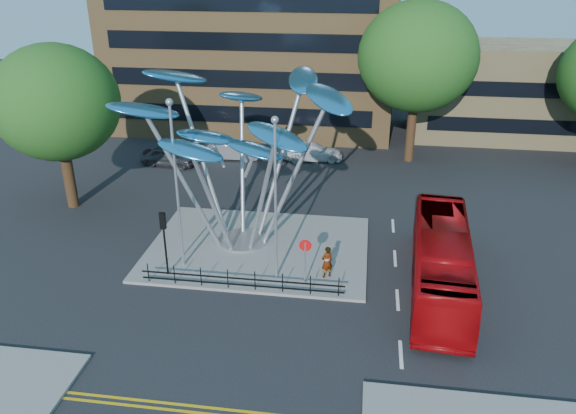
% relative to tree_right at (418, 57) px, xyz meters
% --- Properties ---
extents(ground, '(120.00, 120.00, 0.00)m').
position_rel_tree_right_xyz_m(ground, '(-8.00, -22.00, -8.04)').
color(ground, black).
rests_on(ground, ground).
extents(traffic_island, '(12.00, 9.00, 0.15)m').
position_rel_tree_right_xyz_m(traffic_island, '(-9.00, -16.00, -7.96)').
color(traffic_island, slate).
rests_on(traffic_island, ground).
extents(double_yellow_near, '(40.00, 0.12, 0.01)m').
position_rel_tree_right_xyz_m(double_yellow_near, '(-8.00, -28.00, -8.03)').
color(double_yellow_near, gold).
rests_on(double_yellow_near, ground).
extents(low_building_near, '(15.00, 8.00, 8.00)m').
position_rel_tree_right_xyz_m(low_building_near, '(8.00, 8.00, -4.04)').
color(low_building_near, tan).
rests_on(low_building_near, ground).
extents(tree_right, '(8.80, 8.80, 12.11)m').
position_rel_tree_right_xyz_m(tree_right, '(0.00, 0.00, 0.00)').
color(tree_right, black).
rests_on(tree_right, ground).
extents(tree_left, '(7.60, 7.60, 10.32)m').
position_rel_tree_right_xyz_m(tree_left, '(-22.00, -12.00, -1.24)').
color(tree_left, black).
rests_on(tree_left, ground).
extents(leaf_sculpture, '(12.72, 9.54, 9.51)m').
position_rel_tree_right_xyz_m(leaf_sculpture, '(-10.07, -15.32, -1.16)').
color(leaf_sculpture, '#9EA0A5').
rests_on(leaf_sculpture, traffic_island).
extents(street_lamp_left, '(0.36, 0.36, 8.80)m').
position_rel_tree_right_xyz_m(street_lamp_left, '(-12.50, -18.50, -2.68)').
color(street_lamp_left, '#9EA0A5').
rests_on(street_lamp_left, traffic_island).
extents(street_lamp_right, '(0.36, 0.36, 8.30)m').
position_rel_tree_right_xyz_m(street_lamp_right, '(-7.50, -19.00, -2.94)').
color(street_lamp_right, '#9EA0A5').
rests_on(street_lamp_right, traffic_island).
extents(traffic_light_island, '(0.28, 0.18, 3.42)m').
position_rel_tree_right_xyz_m(traffic_light_island, '(-13.00, -19.50, -5.42)').
color(traffic_light_island, black).
rests_on(traffic_light_island, traffic_island).
extents(no_entry_sign_island, '(0.60, 0.10, 2.45)m').
position_rel_tree_right_xyz_m(no_entry_sign_island, '(-6.00, -19.48, -6.22)').
color(no_entry_sign_island, '#9EA0A5').
rests_on(no_entry_sign_island, traffic_island).
extents(pedestrian_railing_front, '(10.00, 0.06, 1.00)m').
position_rel_tree_right_xyz_m(pedestrian_railing_front, '(-9.00, -20.30, -7.48)').
color(pedestrian_railing_front, black).
rests_on(pedestrian_railing_front, traffic_island).
extents(red_bus, '(3.36, 11.13, 3.06)m').
position_rel_tree_right_xyz_m(red_bus, '(0.50, -18.67, -6.51)').
color(red_bus, '#A4070B').
rests_on(red_bus, ground).
extents(pedestrian, '(0.74, 0.67, 1.69)m').
position_rel_tree_right_xyz_m(pedestrian, '(-5.00, -18.63, -7.04)').
color(pedestrian, gray).
rests_on(pedestrian, traffic_island).
extents(parked_car_left, '(4.43, 2.13, 1.46)m').
position_rel_tree_right_xyz_m(parked_car_left, '(-18.34, -3.78, -7.31)').
color(parked_car_left, '#393A40').
rests_on(parked_car_left, ground).
extents(parked_car_mid, '(4.30, 1.73, 1.39)m').
position_rel_tree_right_xyz_m(parked_car_mid, '(-13.84, -1.70, -7.34)').
color(parked_car_mid, '#A0A1A8').
rests_on(parked_car_mid, ground).
extents(parked_car_right, '(4.92, 2.50, 1.37)m').
position_rel_tree_right_xyz_m(parked_car_right, '(-7.54, -0.96, -7.35)').
color(parked_car_right, silver).
rests_on(parked_car_right, ground).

